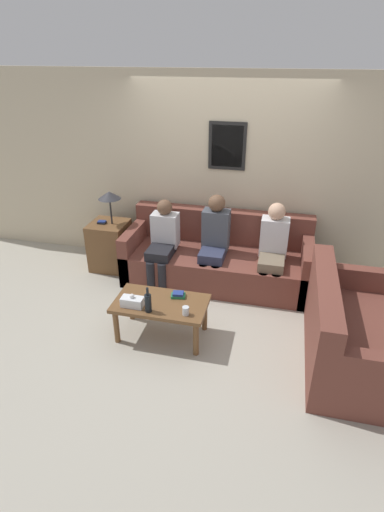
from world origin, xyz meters
TOP-DOWN VIEW (x-y plane):
  - ground_plane at (0.00, 0.00)m, footprint 16.00×16.00m
  - wall_back at (0.00, 1.05)m, footprint 9.00×0.08m
  - couch_main at (0.00, 0.56)m, footprint 2.41×0.94m
  - couch_side at (1.57, -0.71)m, footprint 0.94×1.58m
  - coffee_table at (-0.37, -0.78)m, footprint 0.98×0.55m
  - side_table_with_lamp at (-1.53, 0.54)m, footprint 0.50×0.50m
  - wine_bottle at (-0.44, -0.96)m, footprint 0.07×0.07m
  - drinking_glass at (-0.06, -0.93)m, footprint 0.07×0.07m
  - book_stack at (-0.22, -0.64)m, footprint 0.17×0.13m
  - tissue_box at (-0.63, -0.91)m, footprint 0.23×0.12m
  - person_left at (-0.69, 0.35)m, footprint 0.34×0.60m
  - person_middle at (-0.03, 0.43)m, footprint 0.34×0.57m
  - person_right at (0.71, 0.41)m, footprint 0.34×0.61m

SIDE VIEW (x-z plane):
  - ground_plane at x=0.00m, z-range 0.00..0.00m
  - couch_main at x=0.00m, z-range -0.14..0.75m
  - couch_side at x=1.57m, z-range -0.14..0.75m
  - coffee_table at x=-0.37m, z-range 0.15..0.59m
  - side_table_with_lamp at x=-1.53m, z-range -0.19..0.94m
  - book_stack at x=-0.22m, z-range 0.43..0.49m
  - drinking_glass at x=-0.06m, z-range 0.43..0.52m
  - tissue_box at x=-0.63m, z-range 0.42..0.56m
  - wine_bottle at x=-0.44m, z-range 0.40..0.68m
  - person_left at x=-0.69m, z-range 0.05..1.16m
  - person_right at x=0.71m, z-range 0.05..1.21m
  - person_middle at x=-0.03m, z-range 0.05..1.26m
  - wall_back at x=0.00m, z-range 0.00..2.60m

